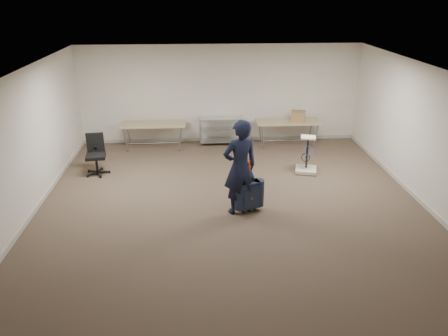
{
  "coord_description": "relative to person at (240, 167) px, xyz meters",
  "views": [
    {
      "loc": [
        -0.67,
        -7.84,
        4.21
      ],
      "look_at": [
        -0.15,
        0.3,
        0.84
      ],
      "focal_mm": 35.0,
      "sensor_mm": 36.0,
      "label": 1
    }
  ],
  "objects": [
    {
      "name": "office_chair",
      "position": [
        -3.28,
        2.2,
        -0.67
      ],
      "size": [
        0.6,
        0.6,
        0.98
      ],
      "color": "black",
      "rests_on": "ground"
    },
    {
      "name": "room_shell",
      "position": [
        -0.14,
        1.38,
        -0.92
      ],
      "size": [
        8.0,
        9.0,
        9.0
      ],
      "color": "beige",
      "rests_on": "ground"
    },
    {
      "name": "folding_table_left",
      "position": [
        -2.04,
        3.95,
        -0.29
      ],
      "size": [
        1.8,
        0.75,
        0.73
      ],
      "color": "tan",
      "rests_on": "ground"
    },
    {
      "name": "equipment_cart",
      "position": [
        1.84,
        1.95,
        -0.73
      ],
      "size": [
        0.61,
        0.61,
        0.92
      ],
      "color": "beige",
      "rests_on": "ground"
    },
    {
      "name": "wire_shelf",
      "position": [
        -0.14,
        4.2,
        -0.53
      ],
      "size": [
        1.22,
        0.47,
        0.8
      ],
      "color": "silver",
      "rests_on": "ground"
    },
    {
      "name": "cardboard_box",
      "position": [
        2.03,
        3.93,
        -0.1
      ],
      "size": [
        0.45,
        0.39,
        0.29
      ],
      "primitive_type": "cube",
      "rotation": [
        0.0,
        0.0,
        -0.3
      ],
      "color": "olive",
      "rests_on": "folding_table_right"
    },
    {
      "name": "person",
      "position": [
        0.0,
        0.0,
        0.0
      ],
      "size": [
        0.82,
        0.67,
        1.94
      ],
      "primitive_type": "imported",
      "rotation": [
        0.0,
        0.0,
        3.47
      ],
      "color": "black",
      "rests_on": "ground"
    },
    {
      "name": "suitcase",
      "position": [
        0.19,
        -0.02,
        -0.59
      ],
      "size": [
        0.46,
        0.36,
        1.12
      ],
      "color": "black",
      "rests_on": "ground"
    },
    {
      "name": "ground",
      "position": [
        -0.14,
        -0.0,
        -0.97
      ],
      "size": [
        9.0,
        9.0,
        0.0
      ],
      "primitive_type": "plane",
      "color": "#423328",
      "rests_on": "ground"
    },
    {
      "name": "folding_table_right",
      "position": [
        1.76,
        3.95,
        -0.29
      ],
      "size": [
        1.8,
        0.75,
        0.73
      ],
      "color": "tan",
      "rests_on": "ground"
    }
  ]
}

